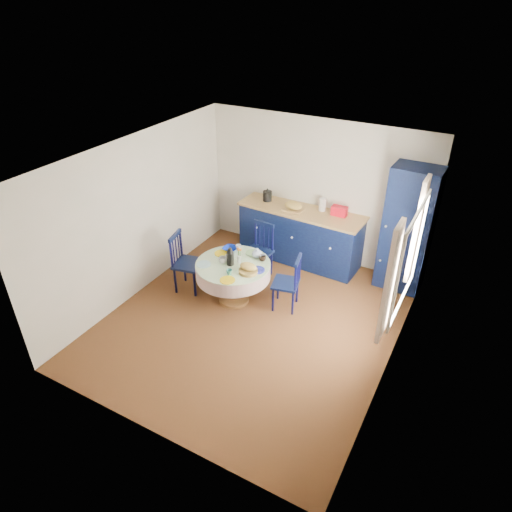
{
  "coord_description": "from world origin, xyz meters",
  "views": [
    {
      "loc": [
        2.6,
        -4.65,
        4.35
      ],
      "look_at": [
        -0.05,
        0.2,
        1.01
      ],
      "focal_mm": 32.0,
      "sensor_mm": 36.0,
      "label": 1
    }
  ],
  "objects": [
    {
      "name": "mug_a",
      "position": [
        -0.65,
        0.24,
        0.74
      ],
      "size": [
        0.12,
        0.12,
        0.1
      ],
      "primitive_type": "imported",
      "color": "silver",
      "rests_on": "dining_table"
    },
    {
      "name": "wall_right",
      "position": [
        2.0,
        0.0,
        1.25
      ],
      "size": [
        0.02,
        4.5,
        2.5
      ],
      "primitive_type": "cube",
      "color": "beige",
      "rests_on": "floor"
    },
    {
      "name": "cobalt_bowl",
      "position": [
        -0.74,
        0.62,
        0.72
      ],
      "size": [
        0.22,
        0.22,
        0.05
      ],
      "primitive_type": "imported",
      "color": "navy",
      "rests_on": "dining_table"
    },
    {
      "name": "wall_back",
      "position": [
        0.0,
        2.25,
        1.25
      ],
      "size": [
        4.0,
        0.02,
        2.5
      ],
      "primitive_type": "cube",
      "color": "beige",
      "rests_on": "floor"
    },
    {
      "name": "wall_left",
      "position": [
        -2.0,
        0.0,
        1.25
      ],
      "size": [
        0.02,
        4.5,
        2.5
      ],
      "primitive_type": "cube",
      "color": "beige",
      "rests_on": "floor"
    },
    {
      "name": "pantry_cabinet",
      "position": [
        1.66,
        2.0,
        1.02
      ],
      "size": [
        0.74,
        0.54,
        2.05
      ],
      "rotation": [
        0.0,
        0.0,
        -0.04
      ],
      "color": "black",
      "rests_on": "floor"
    },
    {
      "name": "dining_table",
      "position": [
        -0.49,
        0.3,
        0.57
      ],
      "size": [
        1.14,
        1.14,
        0.97
      ],
      "color": "#543A18",
      "rests_on": "floor"
    },
    {
      "name": "mug_d",
      "position": [
        -0.63,
        0.69,
        0.73
      ],
      "size": [
        0.09,
        0.09,
        0.09
      ],
      "primitive_type": "imported",
      "color": "silver",
      "rests_on": "dining_table"
    },
    {
      "name": "mug_b",
      "position": [
        -0.39,
        0.02,
        0.73
      ],
      "size": [
        0.09,
        0.09,
        0.08
      ],
      "primitive_type": "imported",
      "color": "#2A6C6A",
      "rests_on": "dining_table"
    },
    {
      "name": "floor",
      "position": [
        0.0,
        0.0,
        0.0
      ],
      "size": [
        4.5,
        4.5,
        0.0
      ],
      "primitive_type": "plane",
      "color": "black",
      "rests_on": "ground"
    },
    {
      "name": "kitchen_counter",
      "position": [
        -0.12,
        1.96,
        0.5
      ],
      "size": [
        2.24,
        0.79,
        1.22
      ],
      "rotation": [
        0.0,
        0.0,
        -0.05
      ],
      "color": "black",
      "rests_on": "floor"
    },
    {
      "name": "chair_right",
      "position": [
        0.31,
        0.56,
        0.46
      ],
      "size": [
        0.46,
        0.48,
        0.9
      ],
      "rotation": [
        0.0,
        0.0,
        -1.35
      ],
      "color": "black",
      "rests_on": "floor"
    },
    {
      "name": "ceiling",
      "position": [
        0.0,
        0.0,
        2.5
      ],
      "size": [
        4.5,
        4.5,
        0.0
      ],
      "primitive_type": "plane",
      "rotation": [
        3.14,
        0.0,
        0.0
      ],
      "color": "white",
      "rests_on": "wall_back"
    },
    {
      "name": "chair_left",
      "position": [
        -1.35,
        0.24,
        0.5
      ],
      "size": [
        0.5,
        0.52,
        0.98
      ],
      "rotation": [
        0.0,
        0.0,
        1.78
      ],
      "color": "black",
      "rests_on": "floor"
    },
    {
      "name": "window",
      "position": [
        1.95,
        0.3,
        1.52
      ],
      "size": [
        0.1,
        1.74,
        1.45
      ],
      "color": "white",
      "rests_on": "wall_right"
    },
    {
      "name": "chair_far",
      "position": [
        -0.51,
        1.15,
        0.48
      ],
      "size": [
        0.46,
        0.45,
        0.95
      ],
      "rotation": [
        0.0,
        0.0,
        -0.1
      ],
      "color": "black",
      "rests_on": "floor"
    },
    {
      "name": "mug_c",
      "position": [
        -0.15,
        0.59,
        0.73
      ],
      "size": [
        0.11,
        0.11,
        0.09
      ],
      "primitive_type": "imported",
      "color": "black",
      "rests_on": "dining_table"
    }
  ]
}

